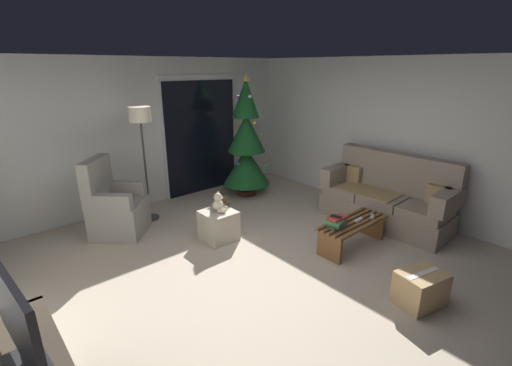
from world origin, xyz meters
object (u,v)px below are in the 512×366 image
at_px(teddy_bear_cream, 219,203).
at_px(armchair, 115,208).
at_px(cell_phone, 336,216).
at_px(ottoman, 219,225).
at_px(remote_white, 359,220).
at_px(cardboard_box_taped_mid_floor, 421,288).
at_px(coffee_table, 352,230).
at_px(teddy_bear_chestnut_by_tree, 224,204).
at_px(book_stack, 337,222).
at_px(couch, 387,198).
at_px(floor_lamp, 141,126).
at_px(christmas_tree, 246,144).
at_px(television, 17,322).
at_px(remote_silver, 372,216).

bearing_deg(teddy_bear_cream, armchair, 131.78).
relative_size(cell_phone, ottoman, 0.33).
distance_m(remote_white, cardboard_box_taped_mid_floor, 1.28).
relative_size(coffee_table, teddy_bear_chestnut_by_tree, 3.86).
height_order(cell_phone, teddy_bear_cream, teddy_bear_cream).
distance_m(book_stack, ottoman, 1.63).
xyz_separation_m(couch, cardboard_box_taped_mid_floor, (-1.57, -1.28, -0.22)).
height_order(floor_lamp, ottoman, floor_lamp).
distance_m(book_stack, christmas_tree, 2.62).
distance_m(television, ottoman, 3.19).
distance_m(armchair, cardboard_box_taped_mid_floor, 4.07).
distance_m(christmas_tree, cardboard_box_taped_mid_floor, 3.86).
xyz_separation_m(teddy_bear_chestnut_by_tree, cardboard_box_taped_mid_floor, (0.07, -3.31, 0.06)).
height_order(television, teddy_bear_cream, television).
distance_m(coffee_table, television, 3.85).
distance_m(book_stack, cell_phone, 0.08).
height_order(couch, armchair, armchair).
relative_size(teddy_bear_cream, cardboard_box_taped_mid_floor, 0.53).
xyz_separation_m(television, teddy_bear_chestnut_by_tree, (3.17, 2.54, -0.94)).
bearing_deg(television, coffee_table, 5.93).
bearing_deg(christmas_tree, floor_lamp, 175.50).
height_order(armchair, floor_lamp, floor_lamp).
relative_size(remote_white, book_stack, 0.57).
height_order(book_stack, teddy_bear_cream, teddy_bear_cream).
xyz_separation_m(book_stack, teddy_bear_cream, (-0.89, 1.33, 0.09)).
height_order(book_stack, ottoman, book_stack).
bearing_deg(coffee_table, ottoman, 131.73).
distance_m(coffee_table, teddy_bear_cream, 1.85).
distance_m(coffee_table, remote_white, 0.16).
bearing_deg(coffee_table, armchair, 131.75).
xyz_separation_m(christmas_tree, floor_lamp, (-1.91, 0.15, 0.53)).
xyz_separation_m(remote_white, floor_lamp, (-1.73, 2.72, 1.12)).
height_order(remote_white, television, television).
relative_size(remote_silver, cell_phone, 1.08).
distance_m(armchair, teddy_bear_cream, 1.54).
relative_size(book_stack, christmas_tree, 0.12).
bearing_deg(coffee_table, remote_silver, -16.39).
height_order(coffee_table, cardboard_box_taped_mid_floor, coffee_table).
bearing_deg(teddy_bear_cream, couch, -28.50).
xyz_separation_m(remote_silver, teddy_bear_chestnut_by_tree, (-0.87, 2.24, -0.27)).
height_order(cell_phone, television, television).
bearing_deg(television, teddy_bear_chestnut_by_tree, 38.68).
bearing_deg(cell_phone, book_stack, -80.97).
relative_size(remote_white, ottoman, 0.35).
bearing_deg(floor_lamp, christmas_tree, -4.50).
relative_size(coffee_table, christmas_tree, 0.50).
relative_size(christmas_tree, teddy_bear_chestnut_by_tree, 7.77).
bearing_deg(remote_silver, christmas_tree, -27.76).
relative_size(remote_white, christmas_tree, 0.07).
xyz_separation_m(remote_white, television, (-3.82, -0.36, 0.67)).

